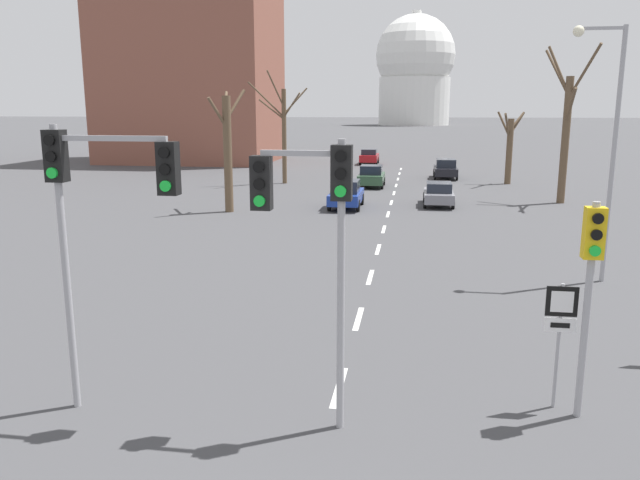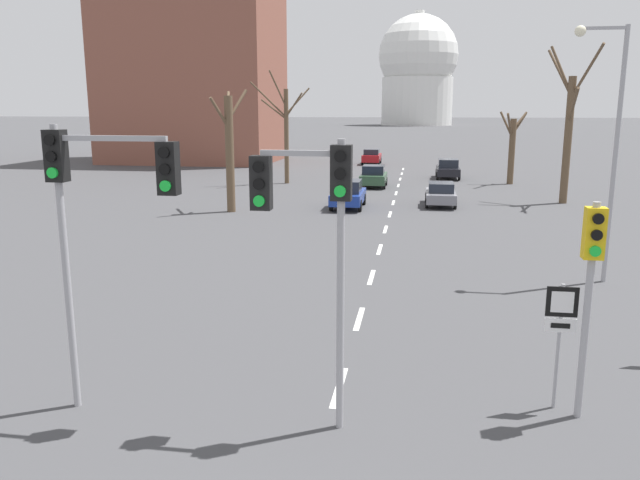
{
  "view_description": "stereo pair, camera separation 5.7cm",
  "coord_description": "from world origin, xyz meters",
  "px_view_note": "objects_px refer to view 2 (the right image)",
  "views": [
    {
      "loc": [
        1.49,
        -4.95,
        5.88
      ],
      "look_at": [
        -0.37,
        7.12,
        3.29
      ],
      "focal_mm": 35.0,
      "sensor_mm": 36.0,
      "label": 1
    },
    {
      "loc": [
        1.55,
        -4.94,
        5.88
      ],
      "look_at": [
        -0.37,
        7.12,
        3.29
      ],
      "focal_mm": 35.0,
      "sensor_mm": 36.0,
      "label": 2
    }
  ],
  "objects_px": {
    "sedan_near_right": "(372,156)",
    "street_lamp_right": "(609,131)",
    "traffic_signal_centre_tall": "(314,214)",
    "sedan_mid_centre": "(441,194)",
    "traffic_signal_near_left": "(96,197)",
    "traffic_signal_near_right": "(591,269)",
    "route_sign_post": "(560,325)",
    "sedan_near_left": "(348,194)",
    "sedan_far_right": "(374,176)",
    "sedan_far_left": "(448,169)"
  },
  "relations": [
    {
      "from": "traffic_signal_near_left",
      "to": "sedan_near_right",
      "type": "distance_m",
      "value": 56.02
    },
    {
      "from": "route_sign_post",
      "to": "sedan_mid_centre",
      "type": "bearing_deg",
      "value": 93.16
    },
    {
      "from": "traffic_signal_centre_tall",
      "to": "sedan_far_right",
      "type": "bearing_deg",
      "value": 92.47
    },
    {
      "from": "sedan_mid_centre",
      "to": "sedan_far_right",
      "type": "bearing_deg",
      "value": 119.0
    },
    {
      "from": "traffic_signal_near_left",
      "to": "route_sign_post",
      "type": "height_order",
      "value": "traffic_signal_near_left"
    },
    {
      "from": "traffic_signal_near_left",
      "to": "sedan_near_right",
      "type": "height_order",
      "value": "traffic_signal_near_left"
    },
    {
      "from": "traffic_signal_near_right",
      "to": "traffic_signal_centre_tall",
      "type": "distance_m",
      "value": 5.25
    },
    {
      "from": "route_sign_post",
      "to": "sedan_far_right",
      "type": "height_order",
      "value": "route_sign_post"
    },
    {
      "from": "route_sign_post",
      "to": "sedan_far_left",
      "type": "xyz_separation_m",
      "value": [
        -0.4,
        41.77,
        -0.92
      ]
    },
    {
      "from": "traffic_signal_near_left",
      "to": "sedan_near_right",
      "type": "bearing_deg",
      "value": 89.08
    },
    {
      "from": "route_sign_post",
      "to": "sedan_far_right",
      "type": "xyz_separation_m",
      "value": [
        -6.2,
        35.01,
        -0.93
      ]
    },
    {
      "from": "traffic_signal_near_right",
      "to": "sedan_near_right",
      "type": "distance_m",
      "value": 55.46
    },
    {
      "from": "traffic_signal_near_right",
      "to": "sedan_far_left",
      "type": "height_order",
      "value": "traffic_signal_near_right"
    },
    {
      "from": "sedan_near_right",
      "to": "sedan_mid_centre",
      "type": "height_order",
      "value": "sedan_near_right"
    },
    {
      "from": "traffic_signal_centre_tall",
      "to": "route_sign_post",
      "type": "distance_m",
      "value": 5.36
    },
    {
      "from": "sedan_far_right",
      "to": "route_sign_post",
      "type": "bearing_deg",
      "value": -79.96
    },
    {
      "from": "sedan_near_right",
      "to": "traffic_signal_centre_tall",
      "type": "bearing_deg",
      "value": -86.71
    },
    {
      "from": "street_lamp_right",
      "to": "sedan_near_right",
      "type": "xyz_separation_m",
      "value": [
        -11.17,
        44.54,
        -4.31
      ]
    },
    {
      "from": "route_sign_post",
      "to": "sedan_near_right",
      "type": "xyz_separation_m",
      "value": [
        -7.84,
        54.5,
        -0.92
      ]
    },
    {
      "from": "traffic_signal_centre_tall",
      "to": "sedan_near_left",
      "type": "height_order",
      "value": "traffic_signal_centre_tall"
    },
    {
      "from": "sedan_near_right",
      "to": "street_lamp_right",
      "type": "bearing_deg",
      "value": -75.92
    },
    {
      "from": "sedan_far_right",
      "to": "sedan_mid_centre",
      "type": "bearing_deg",
      "value": -61.0
    },
    {
      "from": "sedan_near_right",
      "to": "traffic_signal_near_left",
      "type": "bearing_deg",
      "value": -90.92
    },
    {
      "from": "sedan_near_left",
      "to": "sedan_mid_centre",
      "type": "xyz_separation_m",
      "value": [
        5.5,
        1.76,
        -0.11
      ]
    },
    {
      "from": "traffic_signal_centre_tall",
      "to": "sedan_far_left",
      "type": "bearing_deg",
      "value": 84.42
    },
    {
      "from": "route_sign_post",
      "to": "street_lamp_right",
      "type": "distance_m",
      "value": 11.04
    },
    {
      "from": "traffic_signal_near_right",
      "to": "route_sign_post",
      "type": "bearing_deg",
      "value": 141.75
    },
    {
      "from": "traffic_signal_near_left",
      "to": "sedan_mid_centre",
      "type": "distance_m",
      "value": 29.02
    },
    {
      "from": "traffic_signal_near_left",
      "to": "route_sign_post",
      "type": "relative_size",
      "value": 2.18
    },
    {
      "from": "traffic_signal_centre_tall",
      "to": "sedan_near_right",
      "type": "bearing_deg",
      "value": 93.29
    },
    {
      "from": "sedan_mid_centre",
      "to": "sedan_far_left",
      "type": "height_order",
      "value": "sedan_far_left"
    },
    {
      "from": "sedan_far_left",
      "to": "sedan_far_right",
      "type": "relative_size",
      "value": 1.11
    },
    {
      "from": "sedan_far_right",
      "to": "traffic_signal_near_right",
      "type": "bearing_deg",
      "value": -79.44
    },
    {
      "from": "traffic_signal_near_right",
      "to": "sedan_mid_centre",
      "type": "height_order",
      "value": "traffic_signal_near_right"
    },
    {
      "from": "sedan_near_left",
      "to": "sedan_far_right",
      "type": "bearing_deg",
      "value": 85.77
    },
    {
      "from": "route_sign_post",
      "to": "sedan_near_left",
      "type": "xyz_separation_m",
      "value": [
        -6.96,
        24.7,
        -0.91
      ]
    },
    {
      "from": "street_lamp_right",
      "to": "sedan_far_left",
      "type": "height_order",
      "value": "street_lamp_right"
    },
    {
      "from": "route_sign_post",
      "to": "sedan_near_right",
      "type": "bearing_deg",
      "value": 98.18
    },
    {
      "from": "traffic_signal_near_right",
      "to": "sedan_near_right",
      "type": "relative_size",
      "value": 1.0
    },
    {
      "from": "traffic_signal_near_right",
      "to": "sedan_mid_centre",
      "type": "distance_m",
      "value": 26.92
    },
    {
      "from": "sedan_near_left",
      "to": "sedan_far_right",
      "type": "height_order",
      "value": "sedan_near_left"
    },
    {
      "from": "sedan_near_right",
      "to": "sedan_mid_centre",
      "type": "bearing_deg",
      "value": -77.19
    },
    {
      "from": "route_sign_post",
      "to": "street_lamp_right",
      "type": "height_order",
      "value": "street_lamp_right"
    },
    {
      "from": "traffic_signal_near_left",
      "to": "sedan_near_right",
      "type": "relative_size",
      "value": 1.32
    },
    {
      "from": "traffic_signal_near_right",
      "to": "sedan_near_left",
      "type": "height_order",
      "value": "traffic_signal_near_right"
    },
    {
      "from": "sedan_near_left",
      "to": "sedan_far_left",
      "type": "distance_m",
      "value": 18.28
    },
    {
      "from": "sedan_mid_centre",
      "to": "sedan_far_left",
      "type": "distance_m",
      "value": 15.35
    },
    {
      "from": "traffic_signal_centre_tall",
      "to": "sedan_near_right",
      "type": "distance_m",
      "value": 56.12
    },
    {
      "from": "traffic_signal_near_right",
      "to": "traffic_signal_centre_tall",
      "type": "bearing_deg",
      "value": -167.31
    },
    {
      "from": "traffic_signal_near_right",
      "to": "traffic_signal_near_left",
      "type": "xyz_separation_m",
      "value": [
        -9.12,
        -1.11,
        1.29
      ]
    }
  ]
}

